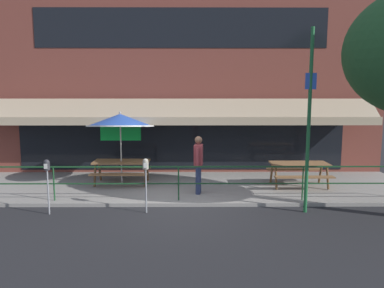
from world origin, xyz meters
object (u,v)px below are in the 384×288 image
picnic_table_centre (299,168)px  parking_meter_near (47,170)px  parking_meter_far (146,169)px  picnic_table_left (122,166)px  street_sign_pole (309,120)px  patio_umbrella_left (120,121)px  pedestrian_walking (198,162)px

picnic_table_centre → parking_meter_near: (-7.06, -2.39, 0.44)m
picnic_table_centre → parking_meter_far: parking_meter_far is taller
picnic_table_left → parking_meter_far: parking_meter_far is taller
parking_meter_near → picnic_table_left: bearing=63.8°
picnic_table_left → parking_meter_far: (1.10, -2.66, 0.44)m
picnic_table_left → street_sign_pole: bearing=-26.8°
patio_umbrella_left → parking_meter_far: 3.02m
parking_meter_near → patio_umbrella_left: bearing=63.4°
street_sign_pole → picnic_table_centre: bearing=78.1°
pedestrian_walking → street_sign_pole: (2.74, -1.47, 1.33)m
picnic_table_centre → parking_meter_near: size_ratio=1.27×
picnic_table_centre → parking_meter_far: (-4.59, -2.28, 0.44)m
parking_meter_near → street_sign_pole: bearing=1.2°
parking_meter_near → picnic_table_centre: bearing=18.7°
pedestrian_walking → street_sign_pole: street_sign_pole is taller
picnic_table_centre → pedestrian_walking: size_ratio=1.05×
parking_meter_far → street_sign_pole: street_sign_pole is taller
street_sign_pole → parking_meter_far: bearing=-179.6°
pedestrian_walking → picnic_table_centre: bearing=13.7°
picnic_table_centre → patio_umbrella_left: (-5.69, 0.34, 1.47)m
pedestrian_walking → street_sign_pole: 3.38m
parking_meter_near → parking_meter_far: same height
picnic_table_left → patio_umbrella_left: size_ratio=0.75×
picnic_table_left → parking_meter_near: 3.12m
patio_umbrella_left → street_sign_pole: street_sign_pole is taller
parking_meter_near → street_sign_pole: 6.70m
parking_meter_near → street_sign_pole: size_ratio=0.30×
picnic_table_left → picnic_table_centre: same height
picnic_table_left → parking_meter_far: 2.91m
patio_umbrella_left → parking_meter_near: patio_umbrella_left is taller
picnic_table_left → pedestrian_walking: size_ratio=1.05×
pedestrian_walking → street_sign_pole: size_ratio=0.37×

